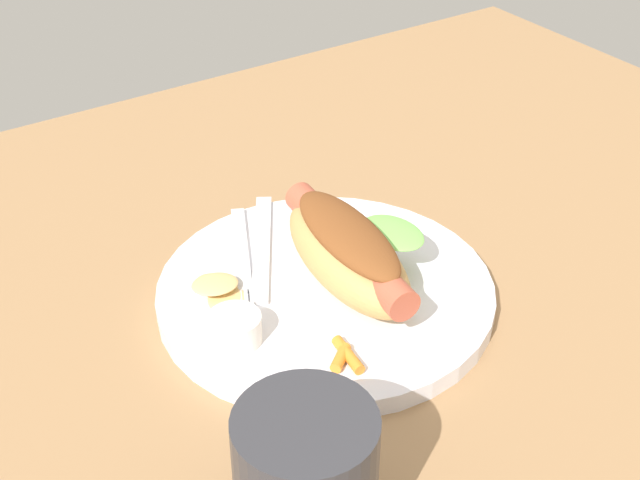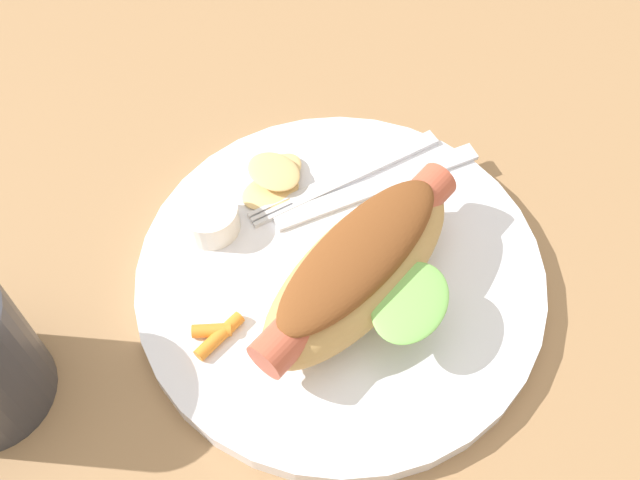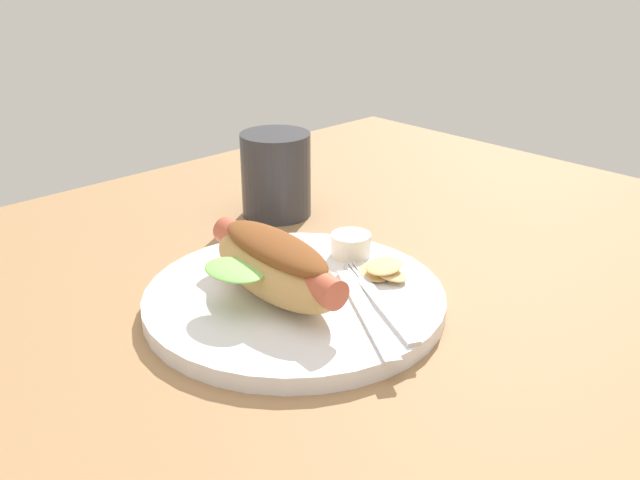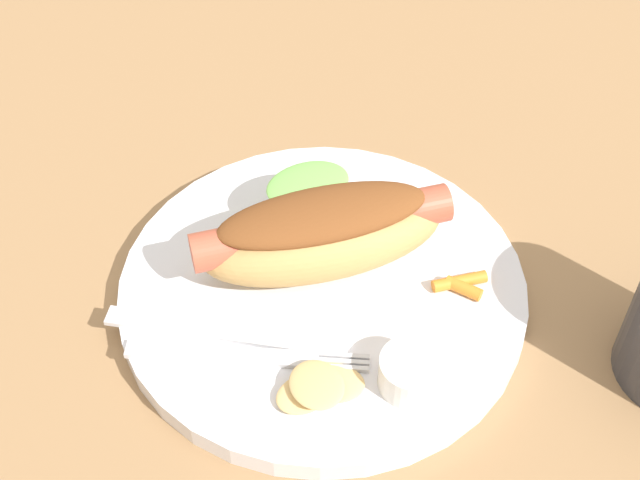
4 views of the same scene
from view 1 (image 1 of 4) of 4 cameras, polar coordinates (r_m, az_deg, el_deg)
The scene contains 8 objects.
ground_plane at distance 74.74cm, azimuth 0.35°, elevation -4.40°, with size 120.00×90.00×1.80cm, color #9E754C.
plate at distance 73.19cm, azimuth 0.21°, elevation -3.67°, with size 27.67×27.67×1.60cm, color white.
hot_dog at distance 71.71cm, azimuth 1.81°, elevation -0.67°, with size 10.67×17.75×5.80cm.
sauce_ramekin at distance 67.38cm, azimuth -5.45°, elevation -5.63°, with size 4.08×4.08×2.28cm, color white.
fork at distance 76.41cm, azimuth -5.00°, elevation -1.04°, with size 7.86×14.39×0.40cm.
knife at distance 77.52cm, azimuth -3.72°, elevation -0.42°, with size 15.94×1.40×0.36cm, color silver.
chips_pile at distance 72.08cm, azimuth -6.52°, elevation -3.15°, with size 4.83×6.25×1.62cm.
carrot_garnish at distance 65.83cm, azimuth 1.61°, elevation -7.41°, with size 2.57×3.83×0.87cm.
Camera 1 is at (32.54, 48.50, 45.74)cm, focal length 50.18 mm.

